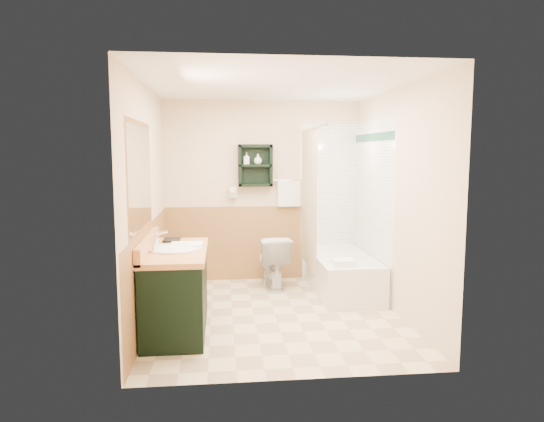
% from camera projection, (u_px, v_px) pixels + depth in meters
% --- Properties ---
extents(floor, '(3.00, 3.00, 0.00)m').
position_uv_depth(floor, '(275.00, 315.00, 5.17)').
color(floor, beige).
rests_on(floor, ground).
extents(back_wall, '(2.60, 0.04, 2.40)m').
position_uv_depth(back_wall, '(262.00, 191.00, 6.52)').
color(back_wall, '#FFEDC7').
rests_on(back_wall, ground).
extents(left_wall, '(0.04, 3.00, 2.40)m').
position_uv_depth(left_wall, '(145.00, 204.00, 4.89)').
color(left_wall, '#FFEDC7').
rests_on(left_wall, ground).
extents(right_wall, '(0.04, 3.00, 2.40)m').
position_uv_depth(right_wall, '(398.00, 201.00, 5.16)').
color(right_wall, '#FFEDC7').
rests_on(right_wall, ground).
extents(ceiling, '(2.60, 3.00, 0.04)m').
position_uv_depth(ceiling, '(275.00, 83.00, 4.88)').
color(ceiling, white).
rests_on(ceiling, back_wall).
extents(wainscot_left, '(2.98, 2.98, 1.00)m').
position_uv_depth(wainscot_left, '(150.00, 272.00, 4.97)').
color(wainscot_left, '#B38148').
rests_on(wainscot_left, left_wall).
extents(wainscot_back, '(2.58, 2.58, 1.00)m').
position_uv_depth(wainscot_back, '(263.00, 243.00, 6.57)').
color(wainscot_back, '#B38148').
rests_on(wainscot_back, back_wall).
extents(mirror_frame, '(1.30, 1.30, 1.00)m').
position_uv_depth(mirror_frame, '(140.00, 177.00, 4.31)').
color(mirror_frame, brown).
rests_on(mirror_frame, left_wall).
extents(mirror_glass, '(1.20, 1.20, 0.90)m').
position_uv_depth(mirror_glass, '(141.00, 177.00, 4.31)').
color(mirror_glass, white).
rests_on(mirror_glass, left_wall).
extents(tile_right, '(1.50, 1.50, 2.10)m').
position_uv_depth(tile_right, '(372.00, 208.00, 5.92)').
color(tile_right, white).
rests_on(tile_right, right_wall).
extents(tile_back, '(0.95, 0.95, 2.10)m').
position_uv_depth(tile_back, '(337.00, 202.00, 6.61)').
color(tile_back, white).
rests_on(tile_back, back_wall).
extents(tile_accent, '(1.50, 1.50, 0.10)m').
position_uv_depth(tile_accent, '(373.00, 137.00, 5.81)').
color(tile_accent, '#144730').
rests_on(tile_accent, right_wall).
extents(wall_shelf, '(0.45, 0.15, 0.55)m').
position_uv_depth(wall_shelf, '(255.00, 165.00, 6.36)').
color(wall_shelf, black).
rests_on(wall_shelf, back_wall).
extents(hair_dryer, '(0.10, 0.24, 0.18)m').
position_uv_depth(hair_dryer, '(233.00, 192.00, 6.39)').
color(hair_dryer, silver).
rests_on(hair_dryer, back_wall).
extents(towel_bar, '(0.40, 0.06, 0.40)m').
position_uv_depth(towel_bar, '(289.00, 180.00, 6.47)').
color(towel_bar, white).
rests_on(towel_bar, back_wall).
extents(curtain_rod, '(0.03, 1.60, 0.03)m').
position_uv_depth(curtain_rod, '(312.00, 129.00, 5.72)').
color(curtain_rod, silver).
rests_on(curtain_rod, back_wall).
extents(shower_curtain, '(1.05, 1.05, 1.70)m').
position_uv_depth(shower_curtain, '(309.00, 199.00, 6.00)').
color(shower_curtain, '#BCAE8E').
rests_on(shower_curtain, curtain_rod).
extents(vanity, '(0.59, 1.26, 0.80)m').
position_uv_depth(vanity, '(176.00, 290.00, 4.67)').
color(vanity, black).
rests_on(vanity, ground).
extents(bathtub, '(0.69, 1.50, 0.46)m').
position_uv_depth(bathtub, '(342.00, 273.00, 6.00)').
color(bathtub, white).
rests_on(bathtub, ground).
extents(toilet, '(0.44, 0.71, 0.67)m').
position_uv_depth(toilet, '(272.00, 262.00, 6.17)').
color(toilet, white).
rests_on(toilet, ground).
extents(counter_towel, '(0.30, 0.24, 0.04)m').
position_uv_depth(counter_towel, '(187.00, 245.00, 4.72)').
color(counter_towel, white).
rests_on(counter_towel, vanity).
extents(vanity_book, '(0.18, 0.02, 0.24)m').
position_uv_depth(vanity_book, '(163.00, 230.00, 5.04)').
color(vanity_book, black).
rests_on(vanity_book, vanity).
extents(tub_towel, '(0.24, 0.20, 0.07)m').
position_uv_depth(tub_towel, '(343.00, 262.00, 5.42)').
color(tub_towel, white).
rests_on(tub_towel, bathtub).
extents(soap_bottle_a, '(0.09, 0.16, 0.07)m').
position_uv_depth(soap_bottle_a, '(247.00, 162.00, 6.34)').
color(soap_bottle_a, white).
rests_on(soap_bottle_a, wall_shelf).
extents(soap_bottle_b, '(0.12, 0.15, 0.11)m').
position_uv_depth(soap_bottle_b, '(258.00, 160.00, 6.35)').
color(soap_bottle_b, white).
rests_on(soap_bottle_b, wall_shelf).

